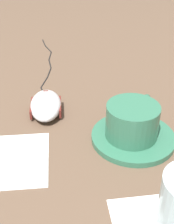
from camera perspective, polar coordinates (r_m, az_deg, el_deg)
name	(u,v)px	position (r m, az deg, el deg)	size (l,w,h in m)	color
ground_plane	(107,176)	(0.48, 3.74, -11.58)	(3.00, 3.00, 0.00)	brown
saucer	(133,137)	(0.54, 8.41, -4.61)	(0.14, 0.14, 0.01)	#2D664C
coffee_cup	(133,120)	(0.52, 8.36, -1.53)	(0.11, 0.09, 0.06)	#2D664C
computer_mouse	(46,105)	(0.60, -7.54, 1.24)	(0.12, 0.09, 0.04)	silver
mouse_cable	(47,63)	(0.82, -7.30, 8.82)	(0.34, 0.13, 0.00)	black
napkin_spare	(7,160)	(0.51, -14.38, -8.51)	(0.13, 0.13, 0.00)	white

